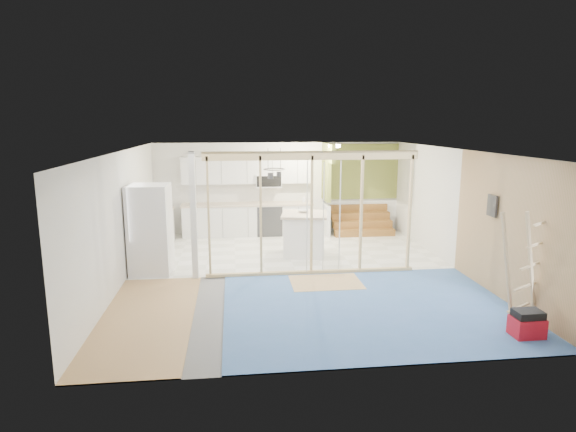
{
  "coord_description": "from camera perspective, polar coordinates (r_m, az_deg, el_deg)",
  "views": [
    {
      "loc": [
        -1.31,
        -9.61,
        3.15
      ],
      "look_at": [
        -0.12,
        0.6,
        1.15
      ],
      "focal_mm": 30.0,
      "sensor_mm": 36.0,
      "label": 1
    }
  ],
  "objects": [
    {
      "name": "ladder",
      "position": [
        8.43,
        26.01,
        -5.45
      ],
      "size": [
        0.97,
        0.15,
        1.81
      ],
      "rotation": [
        0.0,
        0.0,
        0.25
      ],
      "color": "tan",
      "rests_on": "room"
    },
    {
      "name": "fridge",
      "position": [
        10.44,
        -15.97,
        -1.59
      ],
      "size": [
        0.86,
        0.83,
        1.9
      ],
      "rotation": [
        0.0,
        0.0,
        -0.04
      ],
      "color": "white",
      "rests_on": "room"
    },
    {
      "name": "floor_overlays",
      "position": [
        10.26,
        1.43,
        -6.81
      ],
      "size": [
        7.0,
        8.0,
        0.03
      ],
      "color": "white",
      "rests_on": "room"
    },
    {
      "name": "island",
      "position": [
        11.53,
        1.93,
        -2.21
      ],
      "size": [
        1.22,
        1.22,
        1.03
      ],
      "rotation": [
        0.0,
        0.0,
        -0.18
      ],
      "color": "white",
      "rests_on": "room"
    },
    {
      "name": "room",
      "position": [
        9.88,
        1.1,
        0.21
      ],
      "size": [
        7.01,
        8.01,
        2.61
      ],
      "color": "slate",
      "rests_on": "ground"
    },
    {
      "name": "bowl",
      "position": [
        11.55,
        1.8,
        0.59
      ],
      "size": [
        0.32,
        0.32,
        0.06
      ],
      "primitive_type": "imported",
      "rotation": [
        0.0,
        0.0,
        0.39
      ],
      "color": "white",
      "rests_on": "island"
    },
    {
      "name": "base_cabinets",
      "position": [
        13.25,
        -7.8,
        -0.77
      ],
      "size": [
        4.45,
        2.24,
        0.93
      ],
      "color": "silver",
      "rests_on": "room"
    },
    {
      "name": "ceiling_light",
      "position": [
        12.91,
        5.53,
        8.26
      ],
      "size": [
        0.32,
        0.32,
        0.08
      ],
      "primitive_type": "cylinder",
      "color": "#FFEABF",
      "rests_on": "room"
    },
    {
      "name": "electrical_panel",
      "position": [
        9.6,
        23.05,
        1.13
      ],
      "size": [
        0.04,
        0.3,
        0.4
      ],
      "primitive_type": "cube",
      "color": "#35353A",
      "rests_on": "room"
    },
    {
      "name": "toolbox",
      "position": [
        8.14,
        26.48,
        -11.43
      ],
      "size": [
        0.45,
        0.34,
        0.42
      ],
      "rotation": [
        0.0,
        0.0,
        0.0
      ],
      "color": "#A40F1B",
      "rests_on": "room"
    },
    {
      "name": "soap_bottle_a",
      "position": [
        13.63,
        -11.24,
        2.08
      ],
      "size": [
        0.13,
        0.13,
        0.3
      ],
      "primitive_type": "imported",
      "rotation": [
        0.0,
        0.0,
        0.13
      ],
      "color": "silver",
      "rests_on": "base_cabinets"
    },
    {
      "name": "soap_bottle_b",
      "position": [
        13.63,
        1.92,
        2.03
      ],
      "size": [
        0.11,
        0.11,
        0.19
      ],
      "primitive_type": "imported",
      "rotation": [
        0.0,
        0.0,
        -0.38
      ],
      "color": "silver",
      "rests_on": "base_cabinets"
    },
    {
      "name": "sheathing_panel",
      "position": [
        9.18,
        24.99,
        -1.66
      ],
      "size": [
        0.02,
        4.0,
        2.6
      ],
      "primitive_type": "cube",
      "color": "tan",
      "rests_on": "room"
    },
    {
      "name": "upper_cabinets",
      "position": [
        13.5,
        -4.64,
        5.33
      ],
      "size": [
        3.6,
        0.41,
        0.85
      ],
      "color": "silver",
      "rests_on": "room"
    },
    {
      "name": "stud_frame",
      "position": [
        9.8,
        -0.3,
        1.85
      ],
      "size": [
        4.66,
        0.14,
        2.6
      ],
      "color": "tan",
      "rests_on": "room"
    },
    {
      "name": "green_partition",
      "position": [
        13.86,
        7.45,
        1.77
      ],
      "size": [
        2.25,
        1.51,
        2.6
      ],
      "color": "olive",
      "rests_on": "room"
    },
    {
      "name": "pot_rack",
      "position": [
        11.6,
        -1.66,
        5.3
      ],
      "size": [
        0.52,
        0.52,
        0.72
      ],
      "color": "black",
      "rests_on": "room"
    }
  ]
}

